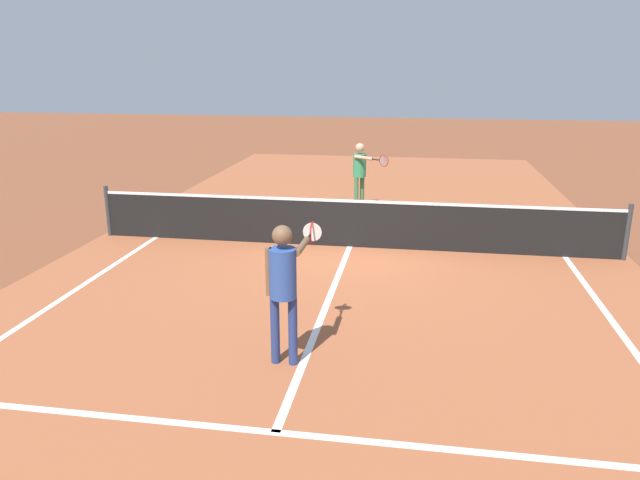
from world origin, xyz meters
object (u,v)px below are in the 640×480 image
(net, at_px, (350,223))
(player_near, at_px, (284,278))
(player_far, at_px, (360,168))
(tennis_ball_near_net, at_px, (281,254))

(net, relative_size, player_near, 5.95)
(player_far, bearing_deg, player_near, -90.63)
(player_far, relative_size, tennis_ball_near_net, 24.97)
(net, relative_size, tennis_ball_near_net, 157.31)
(net, height_order, player_far, player_far)
(net, xyz_separation_m, tennis_ball_near_net, (-1.23, -0.83, -0.46))
(player_near, distance_m, player_far, 8.24)
(player_near, relative_size, player_far, 1.06)
(net, distance_m, tennis_ball_near_net, 1.55)
(net, distance_m, player_far, 3.34)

